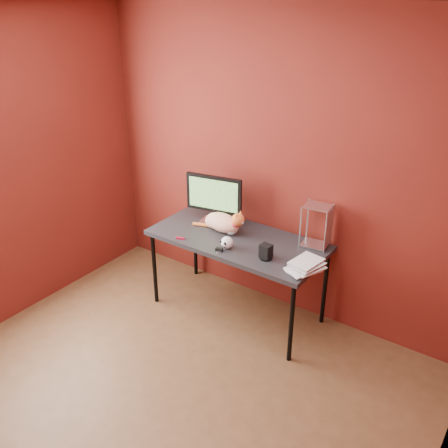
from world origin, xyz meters
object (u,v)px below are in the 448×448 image
Objects in this scene: desk at (237,243)px; book_stack at (303,207)px; cat at (223,222)px; monitor at (214,197)px; skull_mug at (227,243)px; speaker at (266,252)px.

book_stack is (0.63, -0.11, 0.54)m from desk.
cat is 0.92m from book_stack.
monitor is 0.52× the size of book_stack.
monitor is at bearing 159.36° from desk.
monitor is at bearing 148.18° from skull_mug.
skull_mug is 0.11× the size of book_stack.
monitor is at bearing 156.51° from cat.
speaker is at bearing -13.96° from cat.
monitor is 0.78m from speaker.
skull_mug is (0.03, -0.20, 0.10)m from desk.
skull_mug reaches higher than desk.
monitor reaches higher than cat.
cat is (-0.18, 0.04, 0.13)m from desk.
monitor is 0.52m from skull_mug.
monitor is 4.21× the size of speaker.
book_stack is at bearing 18.06° from skull_mug.
book_stack is at bearing -9.87° from desk.
desk is at bearing -32.19° from monitor.
monitor reaches higher than speaker.
desk is 2.93× the size of monitor.
book_stack reaches higher than cat.
cat reaches higher than desk.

